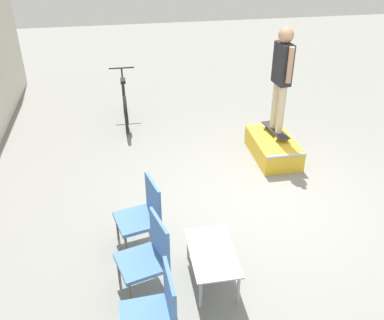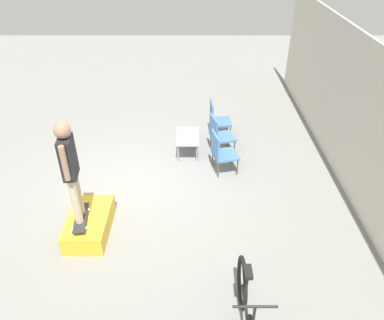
{
  "view_description": "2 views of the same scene",
  "coord_description": "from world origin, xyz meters",
  "px_view_note": "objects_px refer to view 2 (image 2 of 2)",
  "views": [
    {
      "loc": [
        -5.14,
        2.01,
        3.91
      ],
      "look_at": [
        -0.14,
        1.13,
        0.91
      ],
      "focal_mm": 40.0,
      "sensor_mm": 36.0,
      "label": 1
    },
    {
      "loc": [
        6.22,
        1.24,
        4.79
      ],
      "look_at": [
        0.08,
        1.23,
        0.77
      ],
      "focal_mm": 35.0,
      "sensor_mm": 36.0,
      "label": 2
    }
  ],
  "objects_px": {
    "person_skater": "(70,165)",
    "bicycle": "(246,312)",
    "coffee_table": "(188,138)",
    "patio_chair_left": "(217,118)",
    "patio_chair_center": "(219,134)",
    "skateboard_on_ramp": "(81,218)",
    "patio_chair_right": "(221,151)",
    "skate_ramp_box": "(90,223)"
  },
  "relations": [
    {
      "from": "person_skater",
      "to": "patio_chair_center",
      "type": "height_order",
      "value": "person_skater"
    },
    {
      "from": "patio_chair_left",
      "to": "patio_chair_right",
      "type": "relative_size",
      "value": 1.0
    },
    {
      "from": "coffee_table",
      "to": "bicycle",
      "type": "xyz_separation_m",
      "value": [
        4.66,
        0.83,
        0.02
      ]
    },
    {
      "from": "person_skater",
      "to": "patio_chair_center",
      "type": "xyz_separation_m",
      "value": [
        -2.85,
        2.54,
        -1.03
      ]
    },
    {
      "from": "person_skater",
      "to": "bicycle",
      "type": "xyz_separation_m",
      "value": [
        1.78,
        2.63,
        -1.14
      ]
    },
    {
      "from": "skate_ramp_box",
      "to": "patio_chair_right",
      "type": "relative_size",
      "value": 1.33
    },
    {
      "from": "patio_chair_center",
      "to": "patio_chair_left",
      "type": "bearing_deg",
      "value": -14.94
    },
    {
      "from": "bicycle",
      "to": "skateboard_on_ramp",
      "type": "bearing_deg",
      "value": -124.35
    },
    {
      "from": "skateboard_on_ramp",
      "to": "coffee_table",
      "type": "distance_m",
      "value": 3.39
    },
    {
      "from": "bicycle",
      "to": "coffee_table",
      "type": "bearing_deg",
      "value": -170.12
    },
    {
      "from": "coffee_table",
      "to": "patio_chair_right",
      "type": "height_order",
      "value": "patio_chair_right"
    },
    {
      "from": "bicycle",
      "to": "person_skater",
      "type": "bearing_deg",
      "value": -124.35
    },
    {
      "from": "patio_chair_left",
      "to": "patio_chair_center",
      "type": "bearing_deg",
      "value": 177.18
    },
    {
      "from": "patio_chair_left",
      "to": "bicycle",
      "type": "height_order",
      "value": "bicycle"
    },
    {
      "from": "coffee_table",
      "to": "patio_chair_center",
      "type": "distance_m",
      "value": 0.75
    },
    {
      "from": "skateboard_on_ramp",
      "to": "patio_chair_right",
      "type": "bearing_deg",
      "value": 121.33
    },
    {
      "from": "person_skater",
      "to": "patio_chair_center",
      "type": "relative_size",
      "value": 1.92
    },
    {
      "from": "coffee_table",
      "to": "bicycle",
      "type": "bearing_deg",
      "value": 10.16
    },
    {
      "from": "coffee_table",
      "to": "bicycle",
      "type": "distance_m",
      "value": 4.73
    },
    {
      "from": "patio_chair_center",
      "to": "patio_chair_right",
      "type": "relative_size",
      "value": 1.0
    },
    {
      "from": "skateboard_on_ramp",
      "to": "coffee_table",
      "type": "bearing_deg",
      "value": 140.15
    },
    {
      "from": "patio_chair_right",
      "to": "patio_chair_left",
      "type": "bearing_deg",
      "value": -13.21
    },
    {
      "from": "patio_chair_left",
      "to": "patio_chair_right",
      "type": "height_order",
      "value": "same"
    },
    {
      "from": "skateboard_on_ramp",
      "to": "patio_chair_left",
      "type": "bearing_deg",
      "value": 137.46
    },
    {
      "from": "person_skater",
      "to": "coffee_table",
      "type": "xyz_separation_m",
      "value": [
        -2.87,
        1.8,
        -1.16
      ]
    },
    {
      "from": "skate_ramp_box",
      "to": "patio_chair_left",
      "type": "height_order",
      "value": "patio_chair_left"
    },
    {
      "from": "skateboard_on_ramp",
      "to": "patio_chair_center",
      "type": "distance_m",
      "value": 3.81
    },
    {
      "from": "person_skater",
      "to": "patio_chair_right",
      "type": "xyz_separation_m",
      "value": [
        -2.07,
        2.54,
        -1.03
      ]
    },
    {
      "from": "patio_chair_left",
      "to": "patio_chair_right",
      "type": "bearing_deg",
      "value": 177.04
    },
    {
      "from": "patio_chair_center",
      "to": "person_skater",
      "type": "bearing_deg",
      "value": 123.15
    },
    {
      "from": "skate_ramp_box",
      "to": "patio_chair_center",
      "type": "bearing_deg",
      "value": 137.57
    },
    {
      "from": "skateboard_on_ramp",
      "to": "patio_chair_center",
      "type": "bearing_deg",
      "value": 130.49
    },
    {
      "from": "skateboard_on_ramp",
      "to": "patio_chair_left",
      "type": "xyz_separation_m",
      "value": [
        -3.66,
        2.53,
        0.06
      ]
    },
    {
      "from": "patio_chair_right",
      "to": "bicycle",
      "type": "xyz_separation_m",
      "value": [
        3.85,
        0.1,
        -0.1
      ]
    },
    {
      "from": "person_skater",
      "to": "bicycle",
      "type": "height_order",
      "value": "person_skater"
    },
    {
      "from": "bicycle",
      "to": "patio_chair_center",
      "type": "bearing_deg",
      "value": -179.09
    },
    {
      "from": "coffee_table",
      "to": "patio_chair_left",
      "type": "height_order",
      "value": "patio_chair_left"
    },
    {
      "from": "person_skater",
      "to": "patio_chair_center",
      "type": "bearing_deg",
      "value": 131.99
    },
    {
      "from": "patio_chair_left",
      "to": "patio_chair_center",
      "type": "distance_m",
      "value": 0.81
    },
    {
      "from": "person_skater",
      "to": "patio_chair_left",
      "type": "relative_size",
      "value": 1.92
    },
    {
      "from": "patio_chair_center",
      "to": "patio_chair_right",
      "type": "xyz_separation_m",
      "value": [
        0.78,
        -0.0,
        0.0
      ]
    },
    {
      "from": "skate_ramp_box",
      "to": "skateboard_on_ramp",
      "type": "bearing_deg",
      "value": -25.43
    }
  ]
}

